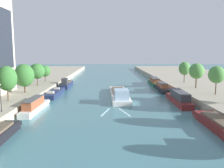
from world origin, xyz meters
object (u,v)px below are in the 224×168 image
object	(u,v)px
moored_boat_left_upstream	(67,84)
tree_left_far	(45,71)
moored_boat_left_gap_after	(35,106)
moored_boat_right_far	(179,98)
moored_boat_left_end	(54,93)
lamppost_left_bank	(1,96)
tree_right_distant	(217,75)
tree_left_nearest	(24,75)
moored_boat_right_second	(162,87)
tree_left_third	(37,71)
tree_right_past_mid	(197,71)
moored_boat_right_end	(154,81)
tree_right_second	(185,68)
tree_left_past_mid	(7,79)
barge_midriver	(119,94)

from	to	relation	value
moored_boat_left_upstream	tree_left_far	xyz separation A→B (m)	(-7.11, 0.43, 4.19)
moored_boat_left_gap_after	moored_boat_right_far	distance (m)	30.64
moored_boat_left_end	lamppost_left_bank	xyz separation A→B (m)	(-3.13, -23.73, 3.66)
tree_left_far	tree_right_distant	xyz separation A→B (m)	(45.04, -24.43, 1.13)
moored_boat_left_upstream	tree_left_nearest	distance (m)	22.05
moored_boat_right_second	tree_left_third	world-z (taller)	tree_left_third
tree_left_third	tree_right_past_mid	distance (m)	44.31
moored_boat_right_far	tree_right_distant	xyz separation A→B (m)	(8.67, 1.19, 5.13)
moored_boat_right_end	tree_left_far	bearing A→B (deg)	-172.27
tree_right_past_mid	lamppost_left_bank	size ratio (longest dim) A/B	1.45
tree_right_past_mid	tree_right_second	bearing A→B (deg)	87.02
tree_right_second	lamppost_left_bank	xyz separation A→B (m)	(-41.54, -35.33, -1.94)
moored_boat_left_upstream	moored_boat_right_far	xyz separation A→B (m)	(29.26, -25.19, 0.20)
tree_left_nearest	tree_right_past_mid	distance (m)	43.85
moored_boat_right_far	tree_left_far	world-z (taller)	tree_left_far
tree_left_past_mid	tree_right_second	xyz separation A→B (m)	(43.95, 27.10, -0.03)
tree_left_nearest	tree_left_third	size ratio (longest dim) A/B	1.07
tree_left_far	tree_right_second	distance (m)	44.91
moored_boat_left_gap_after	lamppost_left_bank	distance (m)	8.30
tree_left_third	moored_boat_left_end	bearing A→B (deg)	-43.42
moored_boat_left_end	moored_boat_right_end	xyz separation A→B (m)	(30.64, 20.07, 0.40)
moored_boat_left_end	tree_right_distant	distance (m)	40.22
barge_midriver	moored_boat_left_upstream	xyz separation A→B (m)	(-16.34, 18.26, 0.10)
moored_boat_left_gap_after	moored_boat_right_end	size ratio (longest dim) A/B	0.88
moored_boat_left_end	moored_boat_right_end	bearing A→B (deg)	33.23
moored_boat_left_gap_after	moored_boat_left_end	bearing A→B (deg)	90.04
barge_midriver	lamppost_left_bank	world-z (taller)	lamppost_left_bank
moored_boat_left_end	tree_right_past_mid	distance (m)	38.25
moored_boat_left_upstream	moored_boat_right_end	xyz separation A→B (m)	(29.88, 5.45, 0.03)
moored_boat_left_gap_after	tree_left_nearest	xyz separation A→B (m)	(-5.62, 10.83, 4.78)
moored_boat_left_gap_after	tree_right_second	world-z (taller)	tree_right_second
lamppost_left_bank	tree_right_past_mid	bearing A→B (deg)	30.27
tree_left_third	lamppost_left_bank	size ratio (longest dim) A/B	1.39
moored_boat_left_gap_after	moored_boat_right_second	world-z (taller)	moored_boat_left_gap_after
tree_left_past_mid	tree_left_nearest	bearing A→B (deg)	90.46
tree_right_past_mid	tree_right_second	size ratio (longest dim) A/B	1.02
tree_left_third	tree_right_distant	distance (m)	47.32
barge_midriver	lamppost_left_bank	xyz separation A→B (m)	(-20.23, -20.10, 3.38)
tree_right_distant	tree_right_second	bearing A→B (deg)	90.76
moored_boat_left_upstream	tree_right_past_mid	xyz separation A→B (m)	(37.06, -14.45, 5.33)
tree_right_past_mid	moored_boat_left_upstream	bearing A→B (deg)	158.69
moored_boat_right_far	tree_left_third	distance (m)	39.96
tree_left_past_mid	tree_right_second	world-z (taller)	tree_left_past_mid
moored_boat_left_gap_after	tree_right_past_mid	distance (m)	41.75
tree_right_distant	tree_left_past_mid	bearing A→B (deg)	-172.11
moored_boat_right_far	tree_right_past_mid	size ratio (longest dim) A/B	2.21
tree_left_past_mid	tree_right_distant	world-z (taller)	tree_left_past_mid
moored_boat_left_upstream	moored_boat_right_far	distance (m)	38.61
moored_boat_left_gap_after	tree_right_distant	bearing A→B (deg)	10.78
moored_boat_left_gap_after	tree_left_nearest	world-z (taller)	tree_left_nearest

